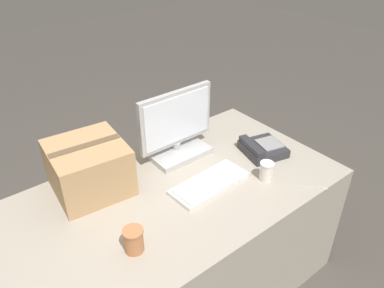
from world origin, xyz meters
The scene contains 8 objects.
office_desk centered at (0.00, 0.00, 0.36)m, with size 1.80×0.90×0.71m.
monitor centered at (0.28, 0.25, 0.86)m, with size 0.44×0.25×0.37m.
keyboard centered at (0.24, -0.07, 0.73)m, with size 0.41×0.18×0.03m.
desk_phone centered at (0.65, -0.04, 0.74)m, with size 0.25×0.26×0.08m.
paper_cup_left centered at (-0.26, -0.20, 0.77)m, with size 0.08×0.08×0.11m.
paper_cup_right centered at (0.49, -0.21, 0.76)m, with size 0.07×0.07×0.10m.
spoon centered at (0.62, -0.41, 0.71)m, with size 0.13×0.13×0.00m.
cardboard_box centered at (-0.22, 0.26, 0.83)m, with size 0.37×0.37×0.24m.
Camera 1 is at (-0.73, -1.14, 1.87)m, focal length 35.00 mm.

